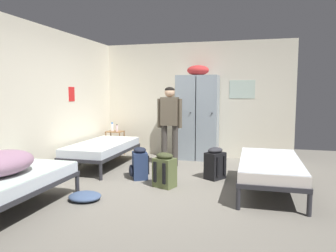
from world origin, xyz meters
TOP-DOWN VIEW (x-y plane):
  - ground_plane at (0.00, 0.00)m, footprint 8.27×8.27m
  - room_backdrop at (-1.17, 1.20)m, footprint 4.38×5.23m
  - locker_bank at (0.13, 2.30)m, footprint 0.90×0.55m
  - shelf_unit at (-1.83, 2.24)m, footprint 0.38×0.30m
  - bed_right at (1.58, 0.31)m, footprint 0.90×1.90m
  - bed_left_rear at (-1.58, 1.09)m, footprint 0.90×1.90m
  - bed_left_front at (-1.58, -1.50)m, footprint 0.90×1.90m
  - bedding_heap at (-1.62, -1.50)m, footprint 0.63×0.87m
  - person_traveler at (-0.30, 1.50)m, footprint 0.50×0.22m
  - water_bottle at (-1.91, 2.26)m, footprint 0.07×0.07m
  - lotion_bottle at (-1.76, 2.20)m, footprint 0.05×0.05m
  - backpack_navy at (-0.56, 0.44)m, footprint 0.41×0.39m
  - backpack_olive at (-0.00, 0.09)m, footprint 0.39×0.40m
  - backpack_black at (0.70, 0.76)m, footprint 0.41×0.40m
  - clothes_pile_denim at (-0.91, -0.81)m, footprint 0.46×0.40m

SIDE VIEW (x-z plane):
  - ground_plane at x=0.00m, z-range 0.00..0.00m
  - clothes_pile_denim at x=-0.91m, z-range 0.00..0.11m
  - backpack_navy at x=-0.56m, z-range -0.02..0.53m
  - backpack_olive at x=0.00m, z-range -0.02..0.53m
  - backpack_black at x=0.70m, z-range -0.02..0.53m
  - shelf_unit at x=-1.83m, z-range 0.06..0.63m
  - bed_right at x=1.58m, z-range 0.14..0.63m
  - bed_left_rear at x=-1.58m, z-range 0.14..0.63m
  - bed_left_front at x=-1.58m, z-range 0.14..0.63m
  - bedding_heap at x=-1.62m, z-range 0.49..0.78m
  - lotion_bottle at x=-1.76m, z-range 0.56..0.73m
  - water_bottle at x=-1.91m, z-range 0.56..0.76m
  - person_traveler at x=-0.30m, z-range 0.16..1.76m
  - locker_bank at x=0.13m, z-range -0.07..2.00m
  - room_backdrop at x=-1.17m, z-range 0.00..2.61m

